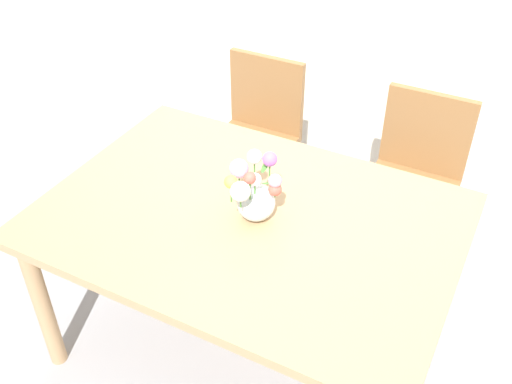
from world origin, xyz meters
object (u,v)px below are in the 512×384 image
(flower_vase, at_px, (254,193))
(chair_left, at_px, (257,130))
(chair_right, at_px, (415,173))
(dining_table, at_px, (249,231))

(flower_vase, bearing_deg, chair_left, 116.88)
(chair_right, xyz_separation_m, flower_vase, (-0.41, -0.90, 0.34))
(dining_table, height_order, chair_left, chair_left)
(chair_left, relative_size, flower_vase, 3.26)
(dining_table, xyz_separation_m, chair_left, (-0.43, 0.90, -0.15))
(chair_left, distance_m, chair_right, 0.86)
(dining_table, relative_size, flower_vase, 5.70)
(chair_right, distance_m, flower_vase, 1.05)
(dining_table, relative_size, chair_left, 1.75)
(chair_left, distance_m, flower_vase, 1.07)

